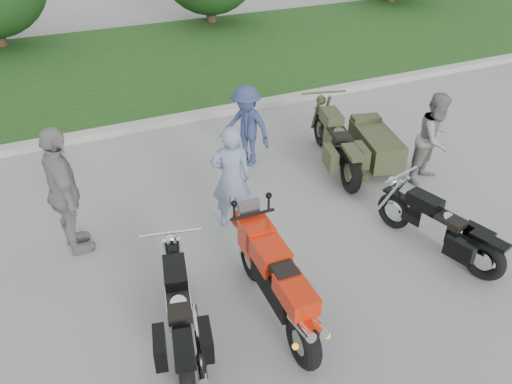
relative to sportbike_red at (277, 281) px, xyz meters
name	(u,v)px	position (x,y,z in m)	size (l,w,h in m)	color
ground	(293,305)	(0.29, 0.10, -0.61)	(80.00, 80.00, 0.00)	#A1A19B
curb	(162,122)	(0.29, 6.10, -0.53)	(60.00, 0.30, 0.15)	#A9A79F
grass_strip	(121,66)	(0.29, 10.25, -0.54)	(60.00, 8.00, 0.14)	#356021
sportbike_red	(277,281)	(0.00, 0.00, 0.00)	(0.40, 2.19, 1.04)	black
cruiser_left	(181,316)	(-1.17, 0.12, -0.18)	(0.63, 2.15, 0.84)	black
cruiser_right	(443,230)	(2.72, 0.12, -0.20)	(0.70, 2.07, 0.81)	black
cruiser_sidecar	(360,145)	(3.13, 2.74, -0.16)	(1.59, 2.46, 0.96)	black
person_stripe	(231,178)	(0.28, 2.06, 0.24)	(0.62, 0.40, 1.69)	#7882A3
person_grey	(435,138)	(4.00, 1.83, 0.21)	(0.80, 0.62, 1.64)	gray
person_denim	(247,126)	(1.29, 3.75, 0.17)	(1.00, 0.58, 1.55)	navy
person_back	(64,193)	(-2.05, 2.46, 0.37)	(1.15, 0.48, 1.96)	gray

